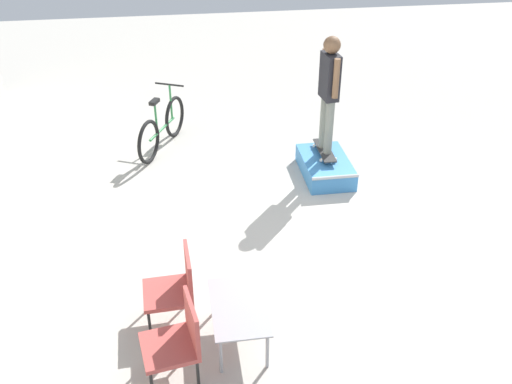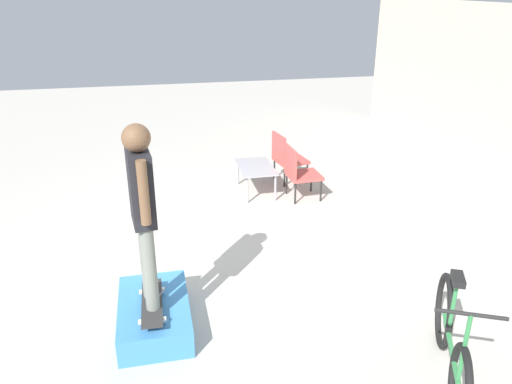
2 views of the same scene
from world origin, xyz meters
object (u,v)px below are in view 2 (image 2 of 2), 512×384
object	(u,v)px
skateboard_on_ramp	(152,302)
coffee_table	(256,169)
person_skater	(142,202)
patio_chair_right	(299,171)
patio_chair_left	(286,156)
skate_ramp_box	(154,313)
bicycle	(451,344)

from	to	relation	value
skateboard_on_ramp	coffee_table	bearing A→B (deg)	153.36
person_skater	patio_chair_right	bearing A→B (deg)	135.19
coffee_table	patio_chair_left	xyz separation A→B (m)	(-0.37, 0.63, 0.07)
patio_chair_left	skate_ramp_box	bearing A→B (deg)	137.18
skateboard_on_ramp	patio_chair_right	bearing A→B (deg)	142.38
skate_ramp_box	skateboard_on_ramp	distance (m)	0.26
coffee_table	patio_chair_right	distance (m)	0.74
person_skater	patio_chair_right	size ratio (longest dim) A/B	2.04
person_skater	coffee_table	bearing A→B (deg)	146.17
bicycle	skate_ramp_box	bearing A→B (deg)	-92.79
person_skater	patio_chair_right	xyz separation A→B (m)	(-3.02, 2.42, -0.97)
skateboard_on_ramp	person_skater	xyz separation A→B (m)	(0.00, 0.00, 1.08)
patio_chair_left	bicycle	world-z (taller)	bicycle
person_skater	coffee_table	distance (m)	4.00
patio_chair_left	bicycle	bearing A→B (deg)	171.81
coffee_table	patio_chair_right	xyz separation A→B (m)	(0.39, 0.63, 0.07)
person_skater	coffee_table	world-z (taller)	person_skater
skate_ramp_box	patio_chair_right	size ratio (longest dim) A/B	1.34
skate_ramp_box	coffee_table	xyz separation A→B (m)	(-3.29, 1.78, 0.26)
skate_ramp_box	bicycle	xyz separation A→B (m)	(1.33, 2.52, 0.24)
coffee_table	bicycle	xyz separation A→B (m)	(4.62, 0.74, -0.02)
patio_chair_right	bicycle	size ratio (longest dim) A/B	0.54
skate_ramp_box	patio_chair_right	xyz separation A→B (m)	(-2.89, 2.41, 0.34)
skate_ramp_box	patio_chair_left	distance (m)	4.39
skateboard_on_ramp	person_skater	bearing A→B (deg)	0.00
person_skater	bicycle	world-z (taller)	person_skater
skate_ramp_box	patio_chair_left	bearing A→B (deg)	146.67
skate_ramp_box	bicycle	size ratio (longest dim) A/B	0.73
patio_chair_left	patio_chair_right	distance (m)	0.77
skate_ramp_box	patio_chair_right	bearing A→B (deg)	140.23
person_skater	patio_chair_left	world-z (taller)	person_skater
skateboard_on_ramp	patio_chair_left	xyz separation A→B (m)	(-3.79, 2.42, 0.11)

